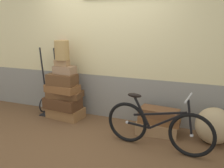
# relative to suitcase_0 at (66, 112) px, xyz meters

# --- Properties ---
(ground) EXTENTS (9.62, 5.20, 0.06)m
(ground) POSITION_rel_suitcase_0_xyz_m (0.70, -0.42, -0.13)
(ground) COLOR brown
(station_building) EXTENTS (7.62, 0.74, 2.65)m
(station_building) POSITION_rel_suitcase_0_xyz_m (0.71, 0.42, 1.22)
(station_building) COLOR gray
(station_building) RESTS_ON ground
(suitcase_0) EXTENTS (0.73, 0.48, 0.20)m
(suitcase_0) POSITION_rel_suitcase_0_xyz_m (0.00, 0.00, 0.00)
(suitcase_0) COLOR olive
(suitcase_0) RESTS_ON ground
(suitcase_1) EXTENTS (0.72, 0.44, 0.21)m
(suitcase_1) POSITION_rel_suitcase_0_xyz_m (-0.02, -0.05, 0.21)
(suitcase_1) COLOR #4C2D19
(suitcase_1) RESTS_ON suitcase_0
(suitcase_2) EXTENTS (0.68, 0.45, 0.12)m
(suitcase_2) POSITION_rel_suitcase_0_xyz_m (0.01, -0.00, 0.37)
(suitcase_2) COLOR brown
(suitcase_2) RESTS_ON suitcase_1
(suitcase_3) EXTENTS (0.65, 0.40, 0.14)m
(suitcase_3) POSITION_rel_suitcase_0_xyz_m (-0.01, -0.05, 0.50)
(suitcase_3) COLOR brown
(suitcase_3) RESTS_ON suitcase_2
(suitcase_4) EXTENTS (0.54, 0.33, 0.21)m
(suitcase_4) POSITION_rel_suitcase_0_xyz_m (-0.01, -0.05, 0.68)
(suitcase_4) COLOR brown
(suitcase_4) RESTS_ON suitcase_3
(suitcase_5) EXTENTS (0.41, 0.26, 0.15)m
(suitcase_5) POSITION_rel_suitcase_0_xyz_m (0.03, -0.01, 0.85)
(suitcase_5) COLOR #937051
(suitcase_5) RESTS_ON suitcase_4
(suitcase_6) EXTENTS (0.27, 0.19, 0.12)m
(suitcase_6) POSITION_rel_suitcase_0_xyz_m (-0.02, -0.01, 0.99)
(suitcase_6) COLOR #9E754C
(suitcase_6) RESTS_ON suitcase_5
(suitcase_7) EXTENTS (0.70, 0.41, 0.19)m
(suitcase_7) POSITION_rel_suitcase_0_xyz_m (1.81, -0.05, -0.01)
(suitcase_7) COLOR #9E754C
(suitcase_7) RESTS_ON ground
(suitcase_8) EXTENTS (0.67, 0.33, 0.11)m
(suitcase_8) POSITION_rel_suitcase_0_xyz_m (1.84, -0.03, 0.14)
(suitcase_8) COLOR brown
(suitcase_8) RESTS_ON suitcase_7
(suitcase_9) EXTENTS (0.66, 0.37, 0.14)m
(suitcase_9) POSITION_rel_suitcase_0_xyz_m (1.84, -0.05, 0.27)
(suitcase_9) COLOR brown
(suitcase_9) RESTS_ON suitcase_8
(wicker_basket) EXTENTS (0.27, 0.27, 0.35)m
(wicker_basket) POSITION_rel_suitcase_0_xyz_m (0.00, -0.03, 1.22)
(wicker_basket) COLOR #A8844C
(wicker_basket) RESTS_ON suitcase_6
(luggage_trolley) EXTENTS (0.41, 0.38, 1.35)m
(luggage_trolley) POSITION_rel_suitcase_0_xyz_m (-0.38, 0.07, 0.19)
(luggage_trolley) COLOR black
(luggage_trolley) RESTS_ON ground
(burlap_sack) EXTENTS (0.55, 0.47, 0.57)m
(burlap_sack) POSITION_rel_suitcase_0_xyz_m (2.68, -0.07, 0.18)
(burlap_sack) COLOR tan
(burlap_sack) RESTS_ON ground
(bicycle) EXTENTS (1.60, 0.46, 0.86)m
(bicycle) POSITION_rel_suitcase_0_xyz_m (1.90, -0.55, 0.24)
(bicycle) COLOR black
(bicycle) RESTS_ON ground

